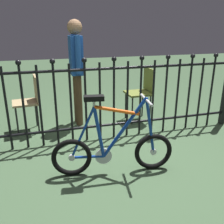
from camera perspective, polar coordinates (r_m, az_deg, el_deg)
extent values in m
plane|color=#3C5539|center=(3.04, 3.02, -10.86)|extent=(20.00, 20.00, 0.00)
cylinder|color=black|center=(3.31, -23.04, 0.40)|extent=(0.03, 0.03, 1.08)
cylinder|color=black|center=(3.30, -19.65, 0.72)|extent=(0.03, 0.03, 1.08)
sphere|color=black|center=(3.17, -20.81, 10.58)|extent=(0.07, 0.07, 0.07)
cylinder|color=black|center=(3.29, -16.24, 1.04)|extent=(0.03, 0.03, 1.08)
cylinder|color=black|center=(3.29, -12.82, 1.36)|extent=(0.03, 0.03, 1.08)
sphere|color=black|center=(3.17, -13.59, 11.27)|extent=(0.07, 0.07, 0.07)
cylinder|color=black|center=(3.31, -9.42, 1.67)|extent=(0.03, 0.03, 1.08)
cylinder|color=black|center=(3.33, -6.06, 1.97)|extent=(0.03, 0.03, 1.08)
sphere|color=black|center=(3.21, -6.42, 11.77)|extent=(0.07, 0.07, 0.07)
cylinder|color=black|center=(3.37, -2.77, 2.26)|extent=(0.03, 0.03, 1.08)
cylinder|color=black|center=(3.42, 0.44, 2.53)|extent=(0.03, 0.03, 1.08)
sphere|color=black|center=(3.30, 0.47, 12.09)|extent=(0.07, 0.07, 0.07)
cylinder|color=black|center=(3.48, 3.55, 2.79)|extent=(0.03, 0.03, 1.08)
cylinder|color=black|center=(3.55, 6.55, 3.03)|extent=(0.03, 0.03, 1.08)
sphere|color=black|center=(3.44, 6.91, 12.24)|extent=(0.07, 0.07, 0.07)
cylinder|color=black|center=(3.63, 9.42, 3.26)|extent=(0.03, 0.03, 1.08)
cylinder|color=black|center=(3.72, 12.16, 3.46)|extent=(0.03, 0.03, 1.08)
sphere|color=black|center=(3.61, 12.81, 12.24)|extent=(0.07, 0.07, 0.07)
cylinder|color=black|center=(3.82, 14.78, 3.65)|extent=(0.03, 0.03, 1.08)
cylinder|color=black|center=(3.92, 17.26, 3.82)|extent=(0.03, 0.03, 1.08)
sphere|color=black|center=(3.82, 18.12, 12.13)|extent=(0.07, 0.07, 0.07)
cylinder|color=black|center=(4.03, 19.61, 3.98)|extent=(0.03, 0.03, 1.08)
cylinder|color=black|center=(4.15, 21.83, 4.12)|extent=(0.03, 0.03, 1.08)
sphere|color=black|center=(4.05, 22.84, 11.95)|extent=(0.07, 0.07, 0.07)
cylinder|color=black|center=(3.52, -0.50, -2.93)|extent=(3.82, 0.04, 0.04)
cylinder|color=black|center=(3.31, -0.54, 9.99)|extent=(3.82, 0.04, 0.04)
torus|color=black|center=(2.68, -9.27, -10.32)|extent=(0.43, 0.11, 0.42)
cylinder|color=silver|center=(2.68, -9.27, -10.32)|extent=(0.07, 0.04, 0.07)
torus|color=black|center=(2.80, 9.49, -9.01)|extent=(0.43, 0.11, 0.42)
cylinder|color=silver|center=(2.80, 9.49, -9.01)|extent=(0.07, 0.04, 0.07)
cylinder|color=navy|center=(2.59, 2.88, -3.67)|extent=(0.47, 0.10, 0.65)
cylinder|color=#EA5914|center=(2.50, 1.16, 0.35)|extent=(0.47, 0.10, 0.14)
cylinder|color=navy|center=(2.57, -3.01, -4.73)|extent=(0.13, 0.05, 0.57)
cylinder|color=navy|center=(2.68, -5.60, -10.25)|extent=(0.34, 0.08, 0.04)
cylinder|color=navy|center=(2.55, -6.80, -4.81)|extent=(0.27, 0.06, 0.56)
cylinder|color=navy|center=(2.65, 8.75, -3.19)|extent=(0.14, 0.05, 0.63)
cylinder|color=silver|center=(2.54, 7.93, 3.02)|extent=(0.03, 0.03, 0.02)
cylinder|color=silver|center=(2.54, 7.92, 2.80)|extent=(0.08, 0.40, 0.03)
cylinder|color=silver|center=(2.45, -4.17, 1.97)|extent=(0.03, 0.03, 0.07)
cube|color=black|center=(2.44, -4.20, 3.21)|extent=(0.21, 0.12, 0.05)
cylinder|color=silver|center=(2.69, -1.95, -10.13)|extent=(0.18, 0.04, 0.18)
cylinder|color=black|center=(3.99, 4.69, 0.24)|extent=(0.02, 0.02, 0.46)
cylinder|color=black|center=(4.27, 3.15, 1.55)|extent=(0.02, 0.02, 0.46)
cylinder|color=black|center=(4.11, 8.77, 0.65)|extent=(0.02, 0.02, 0.46)
cylinder|color=black|center=(4.38, 7.02, 1.90)|extent=(0.02, 0.02, 0.46)
cube|color=olive|center=(4.11, 6.03, 4.35)|extent=(0.40, 0.40, 0.03)
cube|color=olive|center=(4.14, 8.53, 7.38)|extent=(0.03, 0.37, 0.38)
cylinder|color=black|center=(3.81, -21.02, -2.15)|extent=(0.02, 0.02, 0.43)
cylinder|color=black|center=(4.09, -21.15, -0.75)|extent=(0.02, 0.02, 0.43)
cylinder|color=black|center=(3.82, -16.67, -1.61)|extent=(0.02, 0.02, 0.43)
cylinder|color=black|center=(4.09, -17.10, -0.25)|extent=(0.02, 0.02, 0.43)
cube|color=tan|center=(3.88, -19.35, 2.05)|extent=(0.40, 0.40, 0.03)
cube|color=tan|center=(3.84, -17.11, 5.33)|extent=(0.06, 0.35, 0.37)
cylinder|color=#4C3823|center=(3.94, -7.66, 2.60)|extent=(0.11, 0.11, 0.81)
cylinder|color=#4C3823|center=(4.09, -8.04, 3.20)|extent=(0.11, 0.11, 0.81)
cube|color=#1E4C99|center=(3.88, -8.32, 12.77)|extent=(0.18, 0.30, 0.58)
cylinder|color=#1E4C99|center=(3.68, -7.83, 12.91)|extent=(0.08, 0.08, 0.55)
cylinder|color=#1E4C99|center=(4.08, -8.81, 13.45)|extent=(0.08, 0.08, 0.55)
sphere|color=#8C6647|center=(3.86, -8.63, 18.80)|extent=(0.22, 0.22, 0.22)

